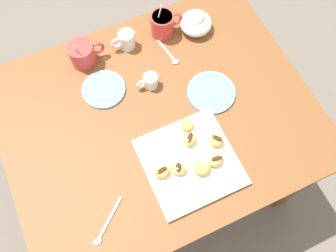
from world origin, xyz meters
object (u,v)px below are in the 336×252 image
Objects in this scene: beignet_6 at (190,139)px; beignet_5 at (216,160)px; dining_table at (159,128)px; beignet_1 at (187,125)px; beignet_2 at (202,169)px; ice_cream_bowl at (196,22)px; saucer_sky_left at (212,93)px; coffee_mug_red_left at (83,54)px; beignet_4 at (178,169)px; pastry_plate_square at (190,162)px; chocolate_sauce_pitcher at (150,81)px; cream_pitcher_white at (126,39)px; beignet_0 at (216,140)px; coffee_mug_red_right at (163,24)px; saucer_sky_right at (104,89)px; beignet_3 at (162,172)px.

beignet_5 is at bearing -66.25° from beignet_6.
dining_table is 22.77× the size of beignet_1.
beignet_1 is at bearing 81.33° from beignet_2.
ice_cream_bowl reaches higher than saucer_sky_left.
coffee_mug_red_left reaches higher than beignet_6.
dining_table is 21.81× the size of beignet_6.
beignet_1 is at bearing 74.40° from beignet_6.
beignet_2 is at bearing -24.53° from beignet_4.
pastry_plate_square is 5.68× the size of beignet_5.
saucer_sky_left is at bearing 42.34° from beignet_4.
pastry_plate_square is 0.33m from chocolate_sauce_pitcher.
cream_pitcher_white reaches higher than beignet_0.
coffee_mug_red_right reaches higher than dining_table.
coffee_mug_red_right is at bearing 83.18° from beignet_5.
beignet_1 reaches higher than saucer_sky_right.
beignet_3 is 0.14m from beignet_6.
beignet_6 is (-0.02, -0.05, 0.00)m from beignet_1.
cream_pitcher_white is 0.54m from beignet_4.
coffee_mug_red_right is at bearing 163.07° from ice_cream_bowl.
beignet_3 reaches higher than pastry_plate_square.
pastry_plate_square is 0.55m from coffee_mug_red_right.
saucer_sky_left is (-0.08, -0.29, -0.03)m from ice_cream_bowl.
dining_table is 8.72× the size of ice_cream_bowl.
beignet_3 is (-0.08, -0.20, 0.15)m from dining_table.
beignet_6 is at bearing -138.73° from saucer_sky_left.
chocolate_sauce_pitcher is 1.82× the size of beignet_0.
saucer_sky_left is (0.19, 0.20, -0.00)m from pastry_plate_square.
chocolate_sauce_pitcher is (-0.14, -0.20, -0.02)m from coffee_mug_red_right.
saucer_sky_left is 3.66× the size of beignet_1.
beignet_1 reaches higher than dining_table.
beignet_0 is (0.11, -0.30, 0.00)m from chocolate_sauce_pitcher.
ice_cream_bowl is at bearing -7.67° from cream_pitcher_white.
coffee_mug_red_left is 0.79× the size of saucer_sky_left.
beignet_5 reaches higher than beignet_4.
beignet_0 is (0.11, 0.02, 0.03)m from pastry_plate_square.
beignet_6 is at bearing -65.54° from coffee_mug_red_left.
beignet_5 is (-0.03, -0.06, 0.00)m from beignet_0.
saucer_sky_left is at bearing -104.94° from ice_cream_bowl.
beignet_3 is 0.18m from beignet_5.
ice_cream_bowl is 0.79× the size of saucer_sky_right.
pastry_plate_square is 3.23× the size of chocolate_sauce_pitcher.
beignet_6 reaches higher than dining_table.
beignet_0 is 0.11m from beignet_2.
beignet_2 reaches higher than beignet_4.
saucer_sky_right is (-0.14, 0.17, 0.12)m from dining_table.
dining_table is 0.30m from beignet_5.
coffee_mug_red_left is at bearing 114.33° from beignet_5.
beignet_2 is 0.13m from beignet_3.
cream_pitcher_white is at bearing 85.98° from beignet_4.
chocolate_sauce_pitcher is 1.77× the size of beignet_4.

